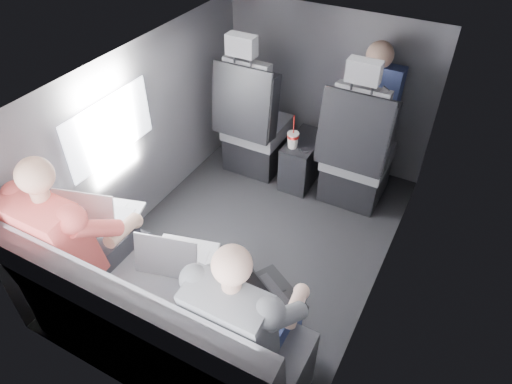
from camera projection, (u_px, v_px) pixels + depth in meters
The scene contains 19 objects.
floor at pixel (254, 243), 3.38m from camera, with size 2.60×2.60×0.00m, color black.
ceiling at pixel (253, 73), 2.52m from camera, with size 2.60×2.60×0.00m, color #B2B2AD.
panel_left at pixel (143, 135), 3.28m from camera, with size 0.02×2.60×1.35m, color #56565B.
panel_right at pixel (390, 215), 2.62m from camera, with size 0.02×2.60×1.35m, color #56565B.
panel_front at pixel (327, 89), 3.83m from camera, with size 1.80×0.02×1.35m, color #56565B.
panel_back at pixel (117, 322), 2.07m from camera, with size 1.80×0.02×1.35m, color #56565B.
side_window at pixel (110, 128), 2.92m from camera, with size 0.02×0.75×0.42m, color white.
seatbelt at pixel (356, 123), 3.16m from camera, with size 0.05×0.01×0.65m, color black.
front_seat_left at pixel (254, 129), 3.86m from camera, with size 0.52×0.58×1.26m.
front_seat_right at pixel (356, 158), 3.53m from camera, with size 0.52×0.58×1.26m.
center_console at pixel (303, 160), 3.85m from camera, with size 0.24×0.48×0.41m.
rear_bench at pixel (160, 329), 2.47m from camera, with size 1.60×0.57×0.92m.
soda_cup at pixel (293, 139), 3.60m from camera, with size 0.10×0.10×0.29m.
laptop_white at pixel (101, 213), 2.69m from camera, with size 0.43×0.44×0.27m.
laptop_silver at pixel (178, 255), 2.44m from camera, with size 0.39×0.38×0.24m.
laptop_black at pixel (267, 297), 2.23m from camera, with size 0.39×0.43×0.23m.
passenger_rear_left at pixel (78, 239), 2.53m from camera, with size 0.51×0.63×1.24m.
passenger_rear_right at pixel (246, 319), 2.16m from camera, with size 0.48×0.60×1.18m.
passenger_front_right at pixel (371, 103), 3.49m from camera, with size 0.40×0.40×0.80m.
Camera 1 is at (1.13, -2.07, 2.45)m, focal length 32.00 mm.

